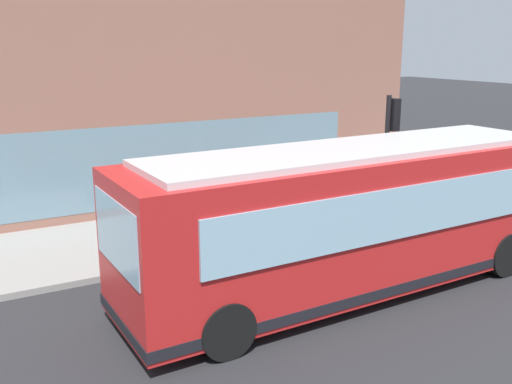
{
  "coord_description": "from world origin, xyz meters",
  "views": [
    {
      "loc": [
        -9.31,
        5.66,
        5.08
      ],
      "look_at": [
        2.65,
        -0.91,
        1.55
      ],
      "focal_mm": 40.52,
      "sensor_mm": 36.0,
      "label": 1
    }
  ],
  "objects_px": {
    "traffic_light_near_corner": "(391,133)",
    "pedestrian_near_building_entrance": "(120,202)",
    "pedestrian_walking_along_curb": "(301,197)",
    "newspaper_vending_box": "(209,201)",
    "city_bus_nearside": "(354,219)",
    "fire_hydrant": "(182,235)",
    "pedestrian_by_light_pole": "(365,166)"
  },
  "relations": [
    {
      "from": "traffic_light_near_corner",
      "to": "pedestrian_by_light_pole",
      "type": "distance_m",
      "value": 2.93
    },
    {
      "from": "fire_hydrant",
      "to": "pedestrian_by_light_pole",
      "type": "distance_m",
      "value": 7.53
    },
    {
      "from": "pedestrian_walking_along_curb",
      "to": "pedestrian_by_light_pole",
      "type": "height_order",
      "value": "pedestrian_by_light_pole"
    },
    {
      "from": "fire_hydrant",
      "to": "newspaper_vending_box",
      "type": "xyz_separation_m",
      "value": [
        2.21,
        -1.71,
        0.09
      ]
    },
    {
      "from": "traffic_light_near_corner",
      "to": "pedestrian_walking_along_curb",
      "type": "height_order",
      "value": "traffic_light_near_corner"
    },
    {
      "from": "city_bus_nearside",
      "to": "pedestrian_near_building_entrance",
      "type": "relative_size",
      "value": 6.08
    },
    {
      "from": "city_bus_nearside",
      "to": "fire_hydrant",
      "type": "bearing_deg",
      "value": 33.39
    },
    {
      "from": "fire_hydrant",
      "to": "pedestrian_by_light_pole",
      "type": "relative_size",
      "value": 0.43
    },
    {
      "from": "fire_hydrant",
      "to": "pedestrian_by_light_pole",
      "type": "height_order",
      "value": "pedestrian_by_light_pole"
    },
    {
      "from": "city_bus_nearside",
      "to": "traffic_light_near_corner",
      "type": "bearing_deg",
      "value": -49.3
    },
    {
      "from": "traffic_light_near_corner",
      "to": "fire_hydrant",
      "type": "bearing_deg",
      "value": 86.58
    },
    {
      "from": "traffic_light_near_corner",
      "to": "newspaper_vending_box",
      "type": "bearing_deg",
      "value": 60.02
    },
    {
      "from": "city_bus_nearside",
      "to": "pedestrian_walking_along_curb",
      "type": "distance_m",
      "value": 3.73
    },
    {
      "from": "pedestrian_walking_along_curb",
      "to": "traffic_light_near_corner",
      "type": "bearing_deg",
      "value": -95.94
    },
    {
      "from": "pedestrian_by_light_pole",
      "to": "newspaper_vending_box",
      "type": "relative_size",
      "value": 1.93
    },
    {
      "from": "newspaper_vending_box",
      "to": "pedestrian_near_building_entrance",
      "type": "bearing_deg",
      "value": 101.78
    },
    {
      "from": "city_bus_nearside",
      "to": "pedestrian_near_building_entrance",
      "type": "height_order",
      "value": "city_bus_nearside"
    },
    {
      "from": "pedestrian_by_light_pole",
      "to": "pedestrian_near_building_entrance",
      "type": "bearing_deg",
      "value": 92.11
    },
    {
      "from": "traffic_light_near_corner",
      "to": "city_bus_nearside",
      "type": "bearing_deg",
      "value": 130.7
    },
    {
      "from": "city_bus_nearside",
      "to": "pedestrian_by_light_pole",
      "type": "relative_size",
      "value": 5.81
    },
    {
      "from": "city_bus_nearside",
      "to": "fire_hydrant",
      "type": "height_order",
      "value": "city_bus_nearside"
    },
    {
      "from": "traffic_light_near_corner",
      "to": "pedestrian_near_building_entrance",
      "type": "distance_m",
      "value": 7.67
    },
    {
      "from": "fire_hydrant",
      "to": "pedestrian_near_building_entrance",
      "type": "relative_size",
      "value": 0.45
    },
    {
      "from": "city_bus_nearside",
      "to": "traffic_light_near_corner",
      "type": "height_order",
      "value": "traffic_light_near_corner"
    },
    {
      "from": "pedestrian_near_building_entrance",
      "to": "pedestrian_by_light_pole",
      "type": "height_order",
      "value": "pedestrian_by_light_pole"
    },
    {
      "from": "city_bus_nearside",
      "to": "pedestrian_walking_along_curb",
      "type": "height_order",
      "value": "city_bus_nearside"
    },
    {
      "from": "fire_hydrant",
      "to": "traffic_light_near_corner",
      "type": "bearing_deg",
      "value": -93.42
    },
    {
      "from": "traffic_light_near_corner",
      "to": "pedestrian_by_light_pole",
      "type": "height_order",
      "value": "traffic_light_near_corner"
    },
    {
      "from": "pedestrian_walking_along_curb",
      "to": "newspaper_vending_box",
      "type": "relative_size",
      "value": 1.75
    },
    {
      "from": "fire_hydrant",
      "to": "pedestrian_by_light_pole",
      "type": "bearing_deg",
      "value": -75.01
    },
    {
      "from": "traffic_light_near_corner",
      "to": "fire_hydrant",
      "type": "xyz_separation_m",
      "value": [
        0.37,
        6.18,
        -2.11
      ]
    },
    {
      "from": "fire_hydrant",
      "to": "newspaper_vending_box",
      "type": "relative_size",
      "value": 0.82
    }
  ]
}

